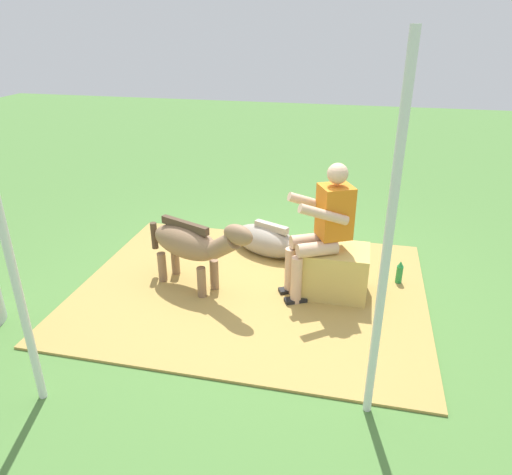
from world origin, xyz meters
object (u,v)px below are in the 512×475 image
Objects in this scene: person_seated at (323,226)px; soda_bottle at (399,273)px; tent_pole_left at (387,251)px; hay_bale at (335,272)px; tent_pole_right at (6,242)px; pony_standing at (192,244)px; pony_lying at (273,242)px.

person_seated is 5.00× the size of soda_bottle.
hay_bale is at bearing -77.19° from tent_pole_left.
person_seated reaches higher than soda_bottle.
soda_bottle is at bearing -139.29° from tent_pole_right.
hay_bale is 1.92m from tent_pole_left.
tent_pole_right is at bearing 40.71° from soda_bottle.
pony_standing is 2.02m from tent_pole_right.
tent_pole_right is (2.05, 1.98, 1.04)m from hay_bale.
soda_bottle is 2.27m from tent_pole_left.
person_seated is at bearing -71.35° from tent_pole_left.
pony_standing is 2.39m from tent_pole_left.
soda_bottle is 3.76m from tent_pole_right.
tent_pole_right is (1.89, 1.93, 0.52)m from person_seated.
pony_lying is 3.17m from tent_pole_right.
tent_pole_right reaches higher than person_seated.
pony_standing reaches higher than soda_bottle.
tent_pole_right is at bearing 64.88° from pony_lying.
pony_standing is 0.49× the size of tent_pole_right.
person_seated is 1.10× the size of pony_standing.
pony_lying is at bearing -50.41° from person_seated.
soda_bottle is at bearing -151.89° from hay_bale.
soda_bottle is 0.11× the size of tent_pole_left.
pony_lying reaches higher than soda_bottle.
tent_pole_right reaches higher than hay_bale.
pony_lying is 0.51× the size of tent_pole_right.
tent_pole_right is at bearing 9.56° from tent_pole_left.
hay_bale is 3.03m from tent_pole_right.
pony_standing is 4.56× the size of soda_bottle.
tent_pole_right reaches higher than soda_bottle.
tent_pole_right is (0.60, 1.77, 0.78)m from pony_standing.
pony_lying is at bearing -13.82° from soda_bottle.
tent_pole_left reaches higher than hay_bale.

